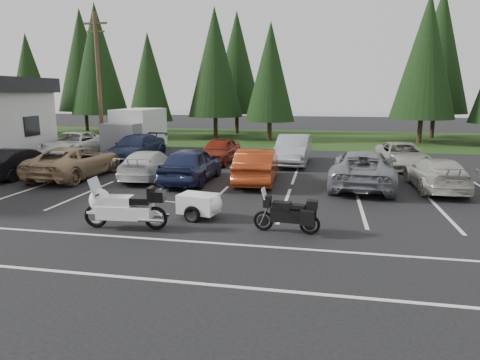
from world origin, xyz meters
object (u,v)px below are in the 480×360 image
car_near_6 (363,169)px  cargo_trailer (199,206)px  car_near_1 (20,162)px  car_near_7 (437,174)px  car_near_4 (192,164)px  car_near_5 (257,166)px  car_far_3 (293,150)px  utility_pole (99,82)px  car_far_0 (73,144)px  car_far_1 (136,148)px  car_near_2 (75,162)px  car_far_4 (402,155)px  car_far_2 (219,150)px  touring_motorcycle (125,203)px  adventure_motorcycle (286,211)px  car_near_3 (149,164)px  box_truck (133,131)px

car_near_6 → cargo_trailer: 8.21m
car_near_1 → car_near_7: size_ratio=0.91×
car_near_4 → cargo_trailer: car_near_4 is taller
car_near_5 → car_far_3: (1.23, 5.43, 0.04)m
utility_pole → car_near_1: bearing=-89.1°
car_far_0 → car_far_1: size_ratio=1.07×
car_near_2 → car_far_4: bearing=-158.9°
car_far_2 → touring_motorcycle: size_ratio=1.51×
car_near_2 → car_near_4: bearing=-178.4°
car_near_5 → car_far_4: (7.06, 5.26, -0.10)m
utility_pole → car_near_1: (0.13, -8.24, -4.00)m
car_near_2 → utility_pole: bearing=-68.8°
adventure_motorcycle → car_near_6: bearing=73.4°
car_far_4 → cargo_trailer: car_far_4 is taller
car_near_2 → car_far_3: bearing=-148.2°
car_near_3 → car_near_7: car_near_7 is taller
car_far_2 → touring_motorcycle: (0.16, -12.37, 0.06)m
utility_pole → adventure_motorcycle: bearing=-46.4°
car_near_4 → car_near_5: car_near_4 is taller
car_far_2 → car_near_3: bearing=-109.6°
car_near_7 → car_far_4: size_ratio=0.94×
utility_pole → adventure_motorcycle: utility_pole is taller
utility_pole → car_near_6: bearing=-24.3°
car_near_4 → car_near_2: bearing=1.4°
car_near_4 → car_near_6: (7.57, 0.49, -0.02)m
utility_pole → car_near_3: size_ratio=1.96×
box_truck → car_far_3: (10.83, -2.47, -0.63)m
car_near_5 → car_near_6: car_near_6 is taller
car_near_5 → car_near_6: bearing=178.2°
touring_motorcycle → car_far_4: bearing=47.0°
car_near_7 → car_far_2: bearing=-26.9°
car_near_1 → box_truck: bearing=-99.3°
box_truck → car_far_2: 7.26m
box_truck → car_far_2: (6.61, -2.91, -0.72)m
utility_pole → car_far_4: utility_pole is taller
box_truck → car_far_1: bearing=-63.1°
car_far_0 → utility_pole: bearing=54.5°
cargo_trailer → utility_pole: bearing=139.1°
utility_pole → adventure_motorcycle: (13.53, -14.21, -4.04)m
utility_pole → car_far_1: bearing=-34.5°
car_far_2 → adventure_motorcycle: 12.78m
car_near_3 → car_near_5: car_near_5 is taller
car_near_4 → car_far_3: bearing=-124.6°
utility_pole → car_far_4: bearing=-6.5°
car_near_3 → car_near_4: 2.26m
box_truck → car_near_2: bearing=-84.2°
car_near_5 → car_far_2: (-2.99, 4.98, -0.05)m
utility_pole → car_far_3: (12.83, -1.97, -3.88)m
car_far_3 → car_far_4: 5.83m
car_near_5 → car_far_0: 13.85m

